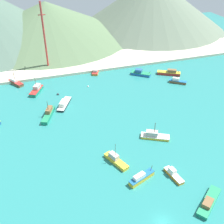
# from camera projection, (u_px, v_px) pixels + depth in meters

# --- Properties ---
(ground) EXTENTS (260.00, 280.00, 0.50)m
(ground) POSITION_uv_depth(u_px,v_px,m) (120.00, 145.00, 89.70)
(ground) COLOR teal
(fishing_boat_1) EXTENTS (8.32, 4.73, 3.08)m
(fishing_boat_1) POSITION_uv_depth(u_px,v_px,m) (141.00, 178.00, 76.13)
(fishing_boat_1) COLOR gold
(fishing_boat_1) RESTS_ON ground
(fishing_boat_2) EXTENTS (9.25, 8.21, 2.75)m
(fishing_boat_2) POSITION_uv_depth(u_px,v_px,m) (140.00, 73.00, 132.12)
(fishing_boat_2) COLOR #1E5BA8
(fishing_boat_2) RESTS_ON ground
(fishing_boat_4) EXTENTS (5.40, 8.99, 6.73)m
(fishing_boat_4) POSITION_uv_depth(u_px,v_px,m) (116.00, 160.00, 82.16)
(fishing_boat_4) COLOR gold
(fishing_boat_4) RESTS_ON ground
(fishing_boat_5) EXTENTS (3.04, 7.16, 2.28)m
(fishing_boat_5) POSITION_uv_depth(u_px,v_px,m) (173.00, 174.00, 77.49)
(fishing_boat_5) COLOR orange
(fishing_boat_5) RESTS_ON ground
(fishing_boat_7) EXTENTS (6.19, 9.98, 2.02)m
(fishing_boat_7) POSITION_uv_depth(u_px,v_px,m) (96.00, 70.00, 135.13)
(fishing_boat_7) COLOR orange
(fishing_boat_7) RESTS_ON ground
(fishing_boat_8) EXTENTS (9.52, 6.89, 5.93)m
(fishing_boat_8) POSITION_uv_depth(u_px,v_px,m) (154.00, 135.00, 91.95)
(fishing_boat_8) COLOR gold
(fishing_boat_8) RESTS_ON ground
(fishing_boat_9) EXTENTS (7.21, 10.59, 2.49)m
(fishing_boat_9) POSITION_uv_depth(u_px,v_px,m) (64.00, 104.00, 108.79)
(fishing_boat_9) COLOR #232328
(fishing_boat_9) RESTS_ON ground
(fishing_boat_10) EXTENTS (10.63, 7.65, 2.71)m
(fishing_boat_10) POSITION_uv_depth(u_px,v_px,m) (169.00, 73.00, 132.35)
(fishing_boat_10) COLOR red
(fishing_boat_10) RESTS_ON ground
(fishing_boat_11) EXTENTS (6.60, 8.49, 5.85)m
(fishing_boat_11) POSITION_uv_depth(u_px,v_px,m) (15.00, 82.00, 124.16)
(fishing_boat_11) COLOR brown
(fishing_boat_11) RESTS_ON ground
(fishing_boat_12) EXTENTS (6.68, 9.29, 6.87)m
(fishing_boat_12) POSITION_uv_depth(u_px,v_px,m) (37.00, 90.00, 117.95)
(fishing_boat_12) COLOR #198466
(fishing_boat_12) RESTS_ON ground
(fishing_boat_13) EXTENTS (7.25, 6.18, 5.97)m
(fishing_boat_13) POSITION_uv_depth(u_px,v_px,m) (177.00, 81.00, 125.14)
(fishing_boat_13) COLOR brown
(fishing_boat_13) RESTS_ON ground
(fishing_boat_14) EXTENTS (6.40, 11.08, 6.19)m
(fishing_boat_14) POSITION_uv_depth(u_px,v_px,m) (49.00, 114.00, 102.56)
(fishing_boat_14) COLOR #198466
(fishing_boat_14) RESTS_ON ground
(fishing_boat_15) EXTENTS (10.30, 8.65, 2.09)m
(fishing_boat_15) POSITION_uv_depth(u_px,v_px,m) (209.00, 202.00, 69.60)
(fishing_boat_15) COLOR #198466
(fishing_boat_15) RESTS_ON ground
(buoy_1) EXTENTS (0.78, 0.78, 0.78)m
(buoy_1) POSITION_uv_depth(u_px,v_px,m) (88.00, 86.00, 122.57)
(buoy_1) COLOR silver
(buoy_1) RESTS_ON ground
(buoy_2) EXTENTS (1.00, 1.00, 1.00)m
(buoy_2) POSITION_uv_depth(u_px,v_px,m) (58.00, 94.00, 116.52)
(buoy_2) COLOR #232328
(buoy_2) RESTS_ON ground
(beach_strip) EXTENTS (247.00, 21.88, 1.20)m
(beach_strip) POSITION_uv_depth(u_px,v_px,m) (76.00, 64.00, 141.62)
(beach_strip) COLOR beige
(beach_strip) RESTS_ON ground
(hill_central) EXTENTS (105.56, 105.56, 22.58)m
(hill_central) POSITION_uv_depth(u_px,v_px,m) (47.00, 21.00, 170.63)
(hill_central) COLOR #56704C
(hill_central) RESTS_ON ground
(hill_east) EXTENTS (99.98, 99.98, 33.37)m
(hill_east) POSITION_uv_depth(u_px,v_px,m) (152.00, 3.00, 187.44)
(hill_east) COLOR #60705B
(hill_east) RESTS_ON ground
(radio_tower) EXTENTS (3.18, 2.55, 31.83)m
(radio_tower) POSITION_uv_depth(u_px,v_px,m) (44.00, 37.00, 128.99)
(radio_tower) COLOR #B7332D
(radio_tower) RESTS_ON ground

